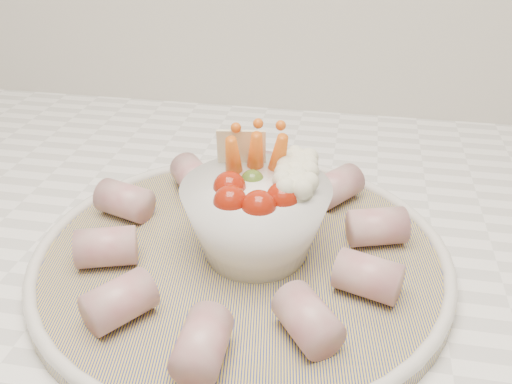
# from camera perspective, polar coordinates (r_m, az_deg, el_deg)

# --- Properties ---
(serving_platter) EXTENTS (0.44, 0.44, 0.02)m
(serving_platter) POSITION_cam_1_polar(r_m,az_deg,el_deg) (0.54, -1.45, -6.43)
(serving_platter) COLOR navy
(serving_platter) RESTS_ON kitchen_counter
(veggie_bowl) EXTENTS (0.14, 0.14, 0.11)m
(veggie_bowl) POSITION_cam_1_polar(r_m,az_deg,el_deg) (0.52, 0.22, -2.16)
(veggie_bowl) COLOR white
(veggie_bowl) RESTS_ON serving_platter
(cured_meat_rolls) EXTENTS (0.32, 0.31, 0.04)m
(cured_meat_rolls) POSITION_cam_1_polar(r_m,az_deg,el_deg) (0.53, -1.55, -4.47)
(cured_meat_rolls) COLOR #A44B55
(cured_meat_rolls) RESTS_ON serving_platter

